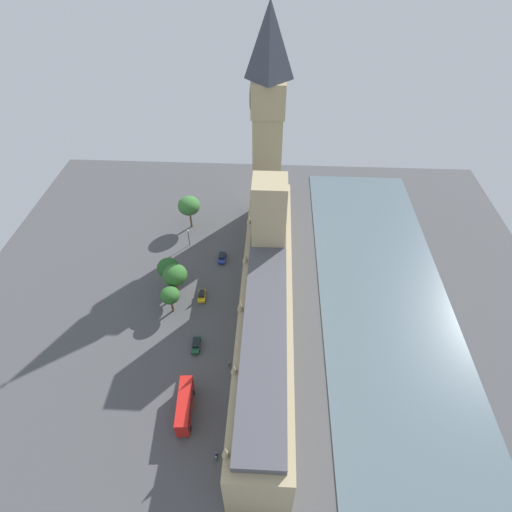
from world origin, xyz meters
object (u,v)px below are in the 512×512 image
object	(u,v)px
pedestrian_leading	(216,454)
street_lamp_slot_11	(188,234)
car_yellow_cab_midblock	(202,295)
car_dark_green_kerbside	(196,345)
clock_tower	(268,121)
pedestrian_opposite_hall	(229,364)
plane_tree_trailing	(170,295)
parliament_building	(266,297)
double_decker_bus_by_river_gate	(185,405)
car_blue_near_tower	(222,257)
pedestrian_corner	(216,459)
plane_tree_under_trees	(175,275)
plane_tree_slot_10	(168,268)
plane_tree_far_end	(189,206)

from	to	relation	value
pedestrian_leading	street_lamp_slot_11	distance (m)	59.79
car_yellow_cab_midblock	car_dark_green_kerbside	xyz separation A→B (m)	(-0.92, 14.65, 0.00)
car_yellow_cab_midblock	clock_tower	bearing A→B (deg)	-119.33
pedestrian_opposite_hall	plane_tree_trailing	world-z (taller)	plane_tree_trailing
parliament_building	pedestrian_opposite_hall	size ratio (longest dim) A/B	48.25
double_decker_bus_by_river_gate	plane_tree_trailing	xyz separation A→B (m)	(7.69, -25.40, 3.00)
car_blue_near_tower	street_lamp_slot_11	world-z (taller)	street_lamp_slot_11
car_blue_near_tower	clock_tower	bearing A→B (deg)	-118.59
pedestrian_corner	plane_tree_trailing	distance (m)	37.58
car_blue_near_tower	street_lamp_slot_11	size ratio (longest dim) A/B	0.79
car_dark_green_kerbside	street_lamp_slot_11	distance (m)	35.41
car_yellow_cab_midblock	pedestrian_opposite_hall	xyz separation A→B (m)	(-8.78, 19.21, -0.16)
parliament_building	double_decker_bus_by_river_gate	world-z (taller)	parliament_building
plane_tree_trailing	street_lamp_slot_11	size ratio (longest dim) A/B	1.36
clock_tower	car_blue_near_tower	xyz separation A→B (m)	(11.48, 20.74, -30.01)
double_decker_bus_by_river_gate	pedestrian_leading	distance (m)	10.86
pedestrian_corner	plane_tree_under_trees	size ratio (longest dim) A/B	0.16
car_yellow_cab_midblock	plane_tree_under_trees	world-z (taller)	plane_tree_under_trees
clock_tower	plane_tree_trailing	size ratio (longest dim) A/B	7.80
parliament_building	street_lamp_slot_11	xyz separation A→B (m)	(22.75, -26.33, -4.74)
pedestrian_opposite_hall	pedestrian_corner	distance (m)	19.54
car_yellow_cab_midblock	pedestrian_corner	size ratio (longest dim) A/B	2.62
pedestrian_leading	plane_tree_slot_10	bearing A→B (deg)	89.23
car_yellow_cab_midblock	double_decker_bus_by_river_gate	size ratio (longest dim) A/B	0.39
clock_tower	pedestrian_corner	xyz separation A→B (m)	(6.71, 73.68, -30.17)
pedestrian_opposite_hall	plane_tree_trailing	distance (m)	21.67
car_blue_near_tower	street_lamp_slot_11	bearing A→B (deg)	-29.10
pedestrian_leading	car_dark_green_kerbside	bearing A→B (deg)	84.91
pedestrian_opposite_hall	pedestrian_leading	bearing A→B (deg)	-6.90
plane_tree_trailing	plane_tree_under_trees	bearing A→B (deg)	-93.98
double_decker_bus_by_river_gate	plane_tree_far_end	distance (m)	59.06
street_lamp_slot_11	plane_tree_slot_10	bearing A→B (deg)	83.87
car_blue_near_tower	plane_tree_under_trees	size ratio (longest dim) A/B	0.45
parliament_building	plane_tree_under_trees	xyz separation A→B (m)	(22.35, -7.09, -1.47)
plane_tree_under_trees	plane_tree_slot_10	distance (m)	3.38
pedestrian_leading	plane_tree_far_end	xyz separation A→B (m)	(15.58, -66.27, 7.01)
clock_tower	plane_tree_trailing	xyz separation A→B (m)	(21.45, 39.47, -25.26)
clock_tower	plane_tree_trailing	world-z (taller)	clock_tower
clock_tower	pedestrian_leading	size ratio (longest dim) A/B	37.78
plane_tree_under_trees	plane_tree_slot_10	size ratio (longest dim) A/B	1.04
parliament_building	clock_tower	bearing A→B (deg)	-88.27
plane_tree_slot_10	plane_tree_under_trees	bearing A→B (deg)	130.65
double_decker_bus_by_river_gate	pedestrian_opposite_hall	bearing A→B (deg)	51.01
car_dark_green_kerbside	street_lamp_slot_11	xyz separation A→B (m)	(7.36, -34.49, 3.10)
parliament_building	car_dark_green_kerbside	size ratio (longest dim) A/B	16.69
clock_tower	double_decker_bus_by_river_gate	bearing A→B (deg)	78.02
car_dark_green_kerbside	parliament_building	bearing A→B (deg)	-155.23
pedestrian_leading	street_lamp_slot_11	size ratio (longest dim) A/B	0.28
clock_tower	double_decker_bus_by_river_gate	xyz separation A→B (m)	(13.76, 64.87, -28.26)
double_decker_bus_by_river_gate	pedestrian_leading	world-z (taller)	double_decker_bus_by_river_gate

